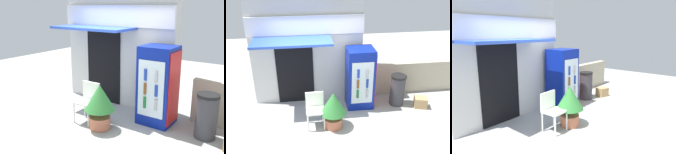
{
  "view_description": "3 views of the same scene",
  "coord_description": "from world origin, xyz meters",
  "views": [
    {
      "loc": [
        3.37,
        -3.95,
        2.53
      ],
      "look_at": [
        0.26,
        0.53,
        1.02
      ],
      "focal_mm": 41.92,
      "sensor_mm": 36.0,
      "label": 1
    },
    {
      "loc": [
        -0.34,
        -5.26,
        4.02
      ],
      "look_at": [
        0.46,
        0.72,
        1.08
      ],
      "focal_mm": 41.44,
      "sensor_mm": 36.0,
      "label": 2
    },
    {
      "loc": [
        -3.41,
        -2.81,
        2.19
      ],
      "look_at": [
        0.58,
        0.52,
        1.07
      ],
      "focal_mm": 33.72,
      "sensor_mm": 36.0,
      "label": 3
    }
  ],
  "objects": [
    {
      "name": "plastic_chair",
      "position": [
        -0.18,
        0.24,
        0.53
      ],
      "size": [
        0.46,
        0.44,
        0.88
      ],
      "color": "white",
      "rests_on": "ground"
    },
    {
      "name": "drink_cooler",
      "position": [
        1.12,
        1.02,
        0.86
      ],
      "size": [
        0.74,
        0.72,
        1.72
      ],
      "color": "navy",
      "rests_on": "ground"
    },
    {
      "name": "potted_plant_near_shop",
      "position": [
        0.26,
        0.08,
        0.59
      ],
      "size": [
        0.65,
        0.65,
        0.97
      ],
      "color": "#BC6B4C",
      "rests_on": "ground"
    },
    {
      "name": "storefront_building",
      "position": [
        -0.3,
        1.62,
        1.62
      ],
      "size": [
        3.1,
        1.24,
        3.19
      ],
      "color": "silver",
      "rests_on": "ground"
    },
    {
      "name": "cardboard_box",
      "position": [
        2.83,
        0.67,
        0.15
      ],
      "size": [
        0.41,
        0.38,
        0.3
      ],
      "primitive_type": "cube",
      "rotation": [
        0.0,
        0.0,
        -0.26
      ],
      "color": "tan",
      "rests_on": "ground"
    },
    {
      "name": "ground",
      "position": [
        0.0,
        0.0,
        0.0
      ],
      "size": [
        16.0,
        16.0,
        0.0
      ],
      "primitive_type": "plane",
      "color": "#A3A39E"
    },
    {
      "name": "trash_bin",
      "position": [
        2.21,
        0.93,
        0.46
      ],
      "size": [
        0.43,
        0.43,
        0.91
      ],
      "color": "#38383D",
      "rests_on": "ground"
    },
    {
      "name": "stone_boundary_wall",
      "position": [
        3.11,
        1.65,
        0.49
      ],
      "size": [
        2.79,
        0.24,
        0.98
      ],
      "primitive_type": "cube",
      "color": "#B7AD93",
      "rests_on": "ground"
    }
  ]
}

